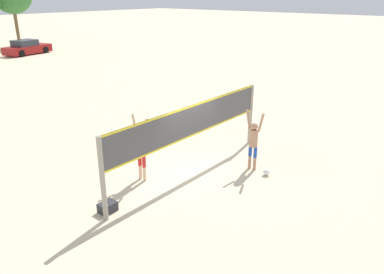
% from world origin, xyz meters
% --- Properties ---
extents(ground_plane, '(200.00, 200.00, 0.00)m').
position_xyz_m(ground_plane, '(0.00, 0.00, 0.00)').
color(ground_plane, beige).
extents(volleyball_net, '(7.30, 0.14, 2.39)m').
position_xyz_m(volleyball_net, '(0.00, 0.00, 1.64)').
color(volleyball_net, gray).
rests_on(volleyball_net, ground_plane).
extents(player_spiker, '(0.28, 0.70, 2.08)m').
position_xyz_m(player_spiker, '(1.59, -1.36, 1.09)').
color(player_spiker, tan).
rests_on(player_spiker, ground_plane).
extents(player_blocker, '(0.28, 0.71, 2.18)m').
position_xyz_m(player_blocker, '(-1.38, 0.94, 1.15)').
color(player_blocker, beige).
rests_on(player_blocker, ground_plane).
extents(volleyball, '(0.23, 0.23, 0.23)m').
position_xyz_m(volleyball, '(1.49, -1.99, 0.11)').
color(volleyball, white).
rests_on(volleyball, ground_plane).
extents(gear_bag, '(0.48, 0.36, 0.27)m').
position_xyz_m(gear_bag, '(-3.30, 0.29, 0.13)').
color(gear_bag, '#2D2D33').
rests_on(gear_bag, ground_plane).
extents(parked_car_near, '(4.75, 2.62, 1.41)m').
position_xyz_m(parked_car_near, '(9.43, 29.04, 0.63)').
color(parked_car_near, maroon).
rests_on(parked_car_near, ground_plane).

